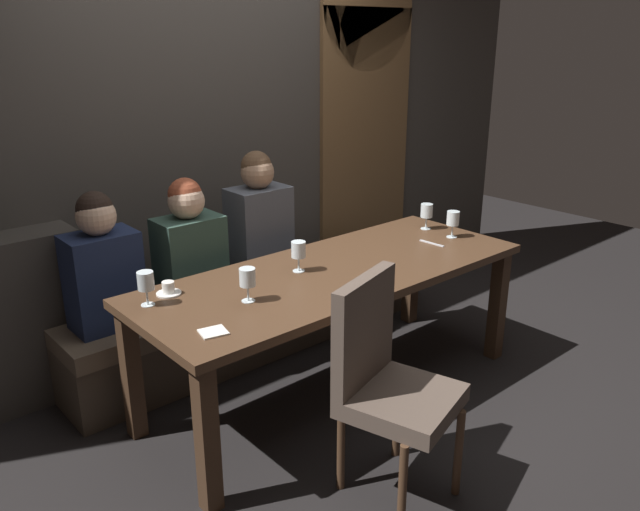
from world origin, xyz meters
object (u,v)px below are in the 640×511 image
object	(u,v)px
diner_bearded	(189,247)
wine_glass_near_right	(247,278)
wine_glass_near_left	(298,251)
diner_redhead	(102,265)
dining_table	(335,284)
wine_glass_far_left	(427,211)
banquette_bench	(261,315)
espresso_cup	(168,289)
diner_far_end	(259,222)
wine_glass_center_back	(453,219)
chair_near_side	(386,375)
wine_glass_end_right	(146,282)
fork_on_table	(432,243)

from	to	relation	value
diner_bearded	wine_glass_near_right	world-z (taller)	diner_bearded
diner_bearded	wine_glass_near_right	size ratio (longest dim) A/B	4.51
wine_glass_near_left	diner_redhead	bearing A→B (deg)	141.92
diner_bearded	wine_glass_near_left	size ratio (longest dim) A/B	4.51
dining_table	wine_glass_far_left	xyz separation A→B (m)	(0.93, 0.16, 0.20)
diner_redhead	banquette_bench	bearing A→B (deg)	-1.79
espresso_cup	wine_glass_near_left	bearing A→B (deg)	-14.35
diner_far_end	wine_glass_near_right	size ratio (longest dim) A/B	5.00
dining_table	wine_glass_center_back	size ratio (longest dim) A/B	13.41
diner_redhead	wine_glass_center_back	world-z (taller)	diner_redhead
diner_far_end	espresso_cup	distance (m)	0.97
diner_bearded	espresso_cup	xyz separation A→B (m)	(-0.35, -0.40, -0.03)
chair_near_side	diner_far_end	bearing A→B (deg)	74.78
wine_glass_end_right	diner_redhead	bearing A→B (deg)	89.58
wine_glass_far_left	espresso_cup	distance (m)	1.77
espresso_cup	fork_on_table	world-z (taller)	espresso_cup
diner_bearded	wine_glass_near_left	bearing A→B (deg)	-60.82
wine_glass_far_left	wine_glass_near_right	xyz separation A→B (m)	(-1.52, -0.21, 0.00)
banquette_bench	chair_near_side	xyz separation A→B (m)	(-0.37, -1.42, 0.33)
diner_far_end	wine_glass_center_back	xyz separation A→B (m)	(0.89, -0.78, 0.02)
banquette_bench	wine_glass_near_right	size ratio (longest dim) A/B	15.24
diner_redhead	wine_glass_near_right	xyz separation A→B (m)	(0.37, -0.78, 0.06)
banquette_bench	wine_glass_far_left	size ratio (longest dim) A/B	15.24
dining_table	diner_redhead	world-z (taller)	diner_redhead
banquette_bench	diner_bearded	xyz separation A→B (m)	(-0.48, -0.03, 0.57)
diner_far_end	fork_on_table	distance (m)	1.05
banquette_bench	espresso_cup	distance (m)	1.08
wine_glass_far_left	espresso_cup	bearing A→B (deg)	176.28
wine_glass_center_back	chair_near_side	bearing A→B (deg)	-152.52
espresso_cup	wine_glass_near_right	bearing A→B (deg)	-53.27
espresso_cup	fork_on_table	distance (m)	1.59
wine_glass_near_right	wine_glass_end_right	distance (m)	0.46
dining_table	diner_far_end	distance (m)	0.74
dining_table	espresso_cup	bearing A→B (deg)	161.76
diner_bearded	wine_glass_near_right	xyz separation A→B (m)	(-0.11, -0.72, 0.06)
fork_on_table	wine_glass_end_right	bearing A→B (deg)	166.88
banquette_bench	chair_near_side	bearing A→B (deg)	-104.51
diner_bearded	espresso_cup	distance (m)	0.53
dining_table	wine_glass_near_right	size ratio (longest dim) A/B	13.41
chair_near_side	wine_glass_far_left	xyz separation A→B (m)	(1.30, 0.88, 0.30)
diner_bearded	diner_far_end	size ratio (longest dim) A/B	0.90
dining_table	espresso_cup	world-z (taller)	espresso_cup
diner_far_end	fork_on_table	xyz separation A→B (m)	(0.70, -0.78, -0.10)
diner_redhead	espresso_cup	xyz separation A→B (m)	(0.13, -0.46, -0.03)
dining_table	wine_glass_end_right	world-z (taller)	wine_glass_end_right
banquette_bench	wine_glass_far_left	bearing A→B (deg)	-30.24
wine_glass_near_left	fork_on_table	xyz separation A→B (m)	(0.89, -0.16, -0.11)
diner_redhead	wine_glass_end_right	world-z (taller)	diner_redhead
diner_bearded	diner_far_end	bearing A→B (deg)	4.95
diner_far_end	dining_table	bearing A→B (deg)	-91.90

